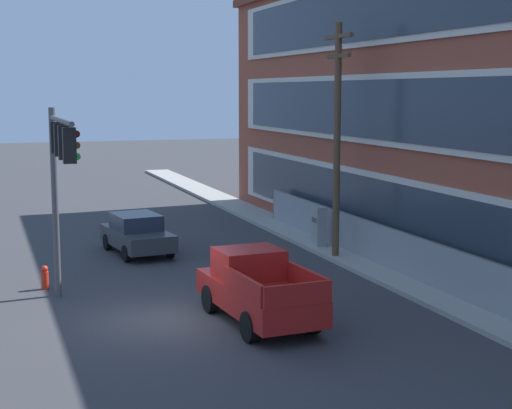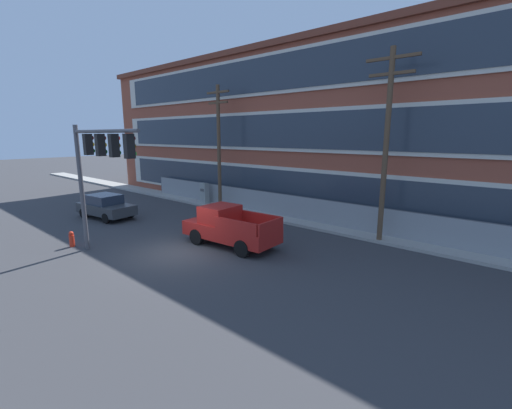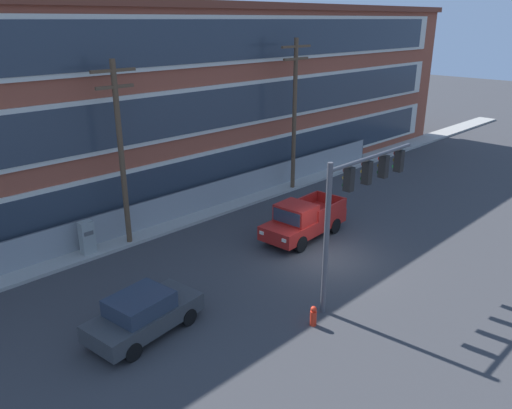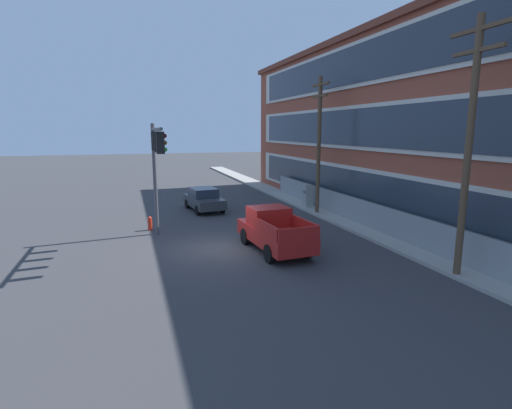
% 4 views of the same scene
% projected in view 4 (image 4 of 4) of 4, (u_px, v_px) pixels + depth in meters
% --- Properties ---
extents(ground_plane, '(160.00, 160.00, 0.00)m').
position_uv_depth(ground_plane, '(218.00, 249.00, 18.86)').
color(ground_plane, '#38383A').
extents(sidewalk_building_side, '(80.00, 1.79, 0.16)m').
position_uv_depth(sidewalk_building_side, '(373.00, 233.00, 21.39)').
color(sidewalk_building_side, '#9E9B93').
rests_on(sidewalk_building_side, ground).
extents(brick_mill_building, '(49.22, 8.97, 11.37)m').
position_uv_depth(brick_mill_building, '(500.00, 126.00, 19.43)').
color(brick_mill_building, brown).
rests_on(brick_mill_building, ground).
extents(chain_link_fence, '(30.39, 0.06, 1.63)m').
position_uv_depth(chain_link_fence, '(386.00, 222.00, 20.68)').
color(chain_link_fence, gray).
rests_on(chain_link_fence, ground).
extents(traffic_signal_mast, '(5.45, 0.43, 5.86)m').
position_uv_depth(traffic_signal_mast, '(156.00, 154.00, 18.97)').
color(traffic_signal_mast, '#4C4C51').
rests_on(traffic_signal_mast, ground).
extents(pickup_truck_red, '(5.11, 2.28, 1.95)m').
position_uv_depth(pickup_truck_red, '(274.00, 231.00, 18.45)').
color(pickup_truck_red, '#AD1E19').
rests_on(pickup_truck_red, ground).
extents(sedan_dark_grey, '(4.32, 2.36, 1.56)m').
position_uv_depth(sedan_dark_grey, '(204.00, 199.00, 27.65)').
color(sedan_dark_grey, '#383A3D').
rests_on(sedan_dark_grey, ground).
extents(utility_pole_near_corner, '(2.18, 0.26, 8.82)m').
position_uv_depth(utility_pole_near_corner, '(319.00, 141.00, 25.58)').
color(utility_pole_near_corner, brown).
rests_on(utility_pole_near_corner, ground).
extents(utility_pole_midblock, '(2.51, 0.26, 9.40)m').
position_uv_depth(utility_pole_midblock, '(469.00, 139.00, 14.20)').
color(utility_pole_midblock, brown).
rests_on(utility_pole_midblock, ground).
extents(electrical_cabinet, '(0.63, 0.45, 1.73)m').
position_uv_depth(electrical_cabinet, '(307.00, 197.00, 28.29)').
color(electrical_cabinet, '#939993').
rests_on(electrical_cabinet, ground).
extents(fire_hydrant, '(0.24, 0.24, 0.78)m').
position_uv_depth(fire_hydrant, '(150.00, 223.00, 22.27)').
color(fire_hydrant, red).
rests_on(fire_hydrant, ground).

